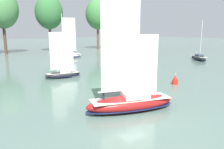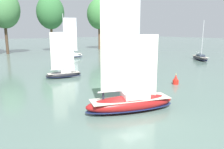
% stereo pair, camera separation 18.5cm
% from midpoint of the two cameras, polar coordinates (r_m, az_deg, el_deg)
% --- Properties ---
extents(ground_plane, '(400.00, 400.00, 0.00)m').
position_cam_midpoint_polar(ground_plane, '(21.64, 4.62, -9.34)').
color(ground_plane, slate).
extents(tree_shore_left, '(9.79, 9.79, 20.15)m').
position_cam_midpoint_polar(tree_shore_left, '(79.37, -26.85, 14.96)').
color(tree_shore_left, '#4C3828').
rests_on(tree_shore_left, ground).
extents(tree_shore_center, '(9.65, 9.65, 19.85)m').
position_cam_midpoint_polar(tree_shore_center, '(90.47, -3.83, 15.43)').
color(tree_shore_center, brown).
rests_on(tree_shore_center, ground).
extents(tree_shore_right, '(9.55, 9.55, 19.66)m').
position_cam_midpoint_polar(tree_shore_right, '(82.40, -16.21, 15.31)').
color(tree_shore_right, brown).
rests_on(tree_shore_right, ground).
extents(sailboat_main, '(9.27, 5.23, 12.29)m').
position_cam_midpoint_polar(sailboat_main, '(21.31, 4.69, -6.85)').
color(sailboat_main, maroon).
rests_on(sailboat_main, ground).
extents(sailboat_moored_near_marina, '(5.79, 7.26, 10.12)m').
position_cam_midpoint_polar(sailboat_moored_near_marina, '(61.37, 21.62, 4.16)').
color(sailboat_moored_near_marina, '#232328').
rests_on(sailboat_moored_near_marina, ground).
extents(sailboat_moored_far_slip, '(6.08, 2.70, 8.10)m').
position_cam_midpoint_polar(sailboat_moored_far_slip, '(36.77, -12.82, 0.28)').
color(sailboat_moored_far_slip, '#232328').
rests_on(sailboat_moored_far_slip, ground).
extents(sailboat_moored_outer_mooring, '(9.11, 5.27, 12.09)m').
position_cam_midpoint_polar(sailboat_moored_outer_mooring, '(62.81, -12.08, 5.13)').
color(sailboat_moored_outer_mooring, silver).
rests_on(sailboat_moored_outer_mooring, ground).
extents(channel_buoy, '(0.85, 0.85, 1.57)m').
position_cam_midpoint_polar(channel_buoy, '(32.81, 16.00, -1.40)').
color(channel_buoy, red).
rests_on(channel_buoy, ground).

